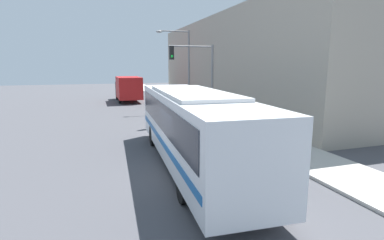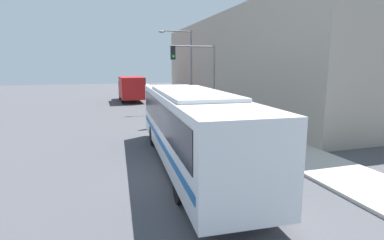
{
  "view_description": "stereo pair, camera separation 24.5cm",
  "coord_description": "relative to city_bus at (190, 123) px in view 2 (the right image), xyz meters",
  "views": [
    {
      "loc": [
        -2.9,
        -10.23,
        4.11
      ],
      "look_at": [
        1.8,
        4.08,
        1.34
      ],
      "focal_mm": 28.0,
      "sensor_mm": 36.0,
      "label": 1
    },
    {
      "loc": [
        -2.66,
        -10.31,
        4.11
      ],
      "look_at": [
        1.8,
        4.08,
        1.34
      ],
      "focal_mm": 28.0,
      "sensor_mm": 36.0,
      "label": 2
    }
  ],
  "objects": [
    {
      "name": "parking_meter",
      "position": [
        4.3,
        6.56,
        -0.88
      ],
      "size": [
        0.14,
        0.14,
        1.17
      ],
      "color": "slate",
      "rests_on": "sidewalk"
    },
    {
      "name": "pedestrian_near_corner",
      "position": [
        5.33,
        10.17,
        -0.74
      ],
      "size": [
        0.34,
        0.34,
        1.83
      ],
      "color": "slate",
      "rests_on": "sidewalk"
    },
    {
      "name": "delivery_truck",
      "position": [
        0.03,
        23.55,
        -0.26
      ],
      "size": [
        2.5,
        6.73,
        2.81
      ],
      "color": "#B21919",
      "rests_on": "ground_plane"
    },
    {
      "name": "fire_hydrant",
      "position": [
        4.3,
        2.54,
        -1.27
      ],
      "size": [
        0.26,
        0.35,
        0.83
      ],
      "color": "#999999",
      "rests_on": "sidewalk"
    },
    {
      "name": "sidewalk",
      "position": [
        5.11,
        18.91,
        -1.74
      ],
      "size": [
        2.82,
        70.0,
        0.12
      ],
      "color": "#B7B2A8",
      "rests_on": "ground_plane"
    },
    {
      "name": "ground_plane",
      "position": [
        -0.8,
        -1.09,
        -1.81
      ],
      "size": [
        120.0,
        120.0,
        0.0
      ],
      "primitive_type": "plane",
      "color": "#47474C"
    },
    {
      "name": "street_lamp",
      "position": [
        4.12,
        14.72,
        2.54
      ],
      "size": [
        3.04,
        0.28,
        6.99
      ],
      "color": "slate",
      "rests_on": "sidewalk"
    },
    {
      "name": "building_facade",
      "position": [
        9.53,
        15.26,
        2.42
      ],
      "size": [
        6.0,
        30.69,
        8.44
      ],
      "color": "#9E9384",
      "rests_on": "ground_plane"
    },
    {
      "name": "traffic_light_pole",
      "position": [
        3.34,
        8.84,
        2.02
      ],
      "size": [
        3.28,
        0.35,
        5.41
      ],
      "color": "slate",
      "rests_on": "sidewalk"
    },
    {
      "name": "city_bus",
      "position": [
        0.0,
        0.0,
        0.0
      ],
      "size": [
        3.18,
        11.87,
        3.11
      ],
      "rotation": [
        0.0,
        0.0,
        -0.06
      ],
      "color": "silver",
      "rests_on": "ground_plane"
    }
  ]
}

